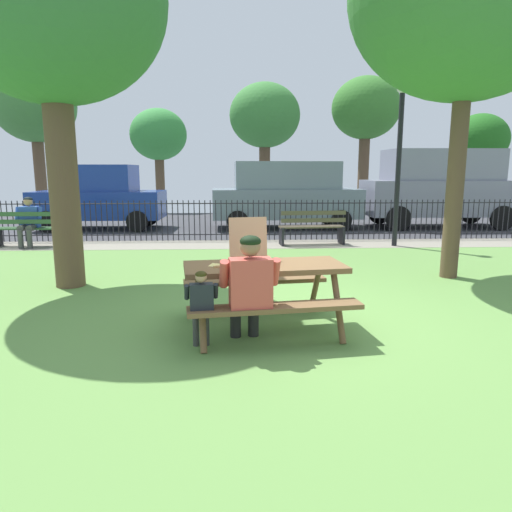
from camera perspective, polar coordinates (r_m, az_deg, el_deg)
name	(u,v)px	position (r m, az deg, el deg)	size (l,w,h in m)	color
ground	(285,292)	(7.10, 3.59, -4.41)	(28.00, 10.51, 0.02)	#629045
cobblestone_walkway	(266,244)	(11.55, 1.20, 1.45)	(28.00, 1.40, 0.01)	gray
street_asphalt	(257,223)	(16.16, 0.12, 4.05)	(28.00, 7.92, 0.01)	#38383D
picnic_table_foreground	(264,279)	(5.27, 1.04, -2.88)	(1.98, 1.71, 0.79)	brown
pizza_box_open	(251,254)	(5.31, -0.60, 0.19)	(0.53, 0.56, 0.51)	tan
pizza_slice_on_table	(218,265)	(5.18, -4.67, -1.10)	(0.25, 0.27, 0.02)	#EED371
adult_at_table	(249,286)	(4.73, -0.86, -3.69)	(0.63, 0.63, 1.19)	black
child_at_table	(201,302)	(4.69, -6.76, -5.69)	(0.35, 0.34, 0.85)	#393939
iron_fence_streetside	(264,220)	(12.17, 0.99, 4.48)	(20.31, 0.03, 1.05)	black
park_bench_left	(28,230)	(12.37, -26.25, 2.94)	(1.60, 0.48, 0.85)	#325631
park_bench_center	(312,228)	(11.48, 6.92, 3.44)	(1.63, 0.59, 0.85)	brown
person_on_park_bench	(28,219)	(12.35, -26.24, 4.06)	(0.62, 0.61, 1.19)	#424242
lamp_post_walkway	(399,147)	(11.66, 17.26, 12.71)	(0.28, 0.28, 3.83)	black
parked_car_far_left	(100,197)	(15.28, -18.72, 6.96)	(3.93, 1.89, 1.98)	navy
parked_car_left	(286,193)	(14.77, 3.72, 7.71)	(4.66, 2.07, 2.08)	slate
parked_car_center	(439,186)	(16.06, 21.66, 7.97)	(4.72, 2.12, 2.46)	gray
far_tree_left	(35,107)	(23.80, -25.61, 16.25)	(3.59, 3.59, 6.27)	brown
far_tree_midleft	(158,136)	(22.22, -11.92, 14.29)	(2.57, 2.57, 4.57)	brown
far_tree_center	(265,117)	(22.07, 1.09, 16.76)	(3.23, 3.23, 5.73)	brown
far_tree_midright	(366,110)	(22.87, 13.38, 17.10)	(3.13, 3.13, 6.04)	brown
far_tree_right	(480,141)	(24.78, 25.83, 12.68)	(2.62, 2.62, 4.42)	brown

